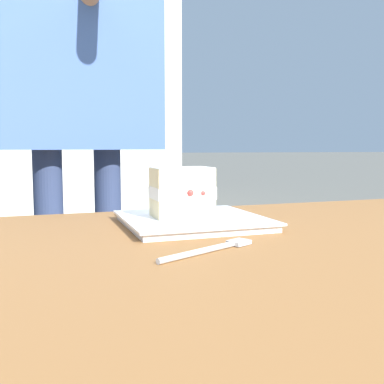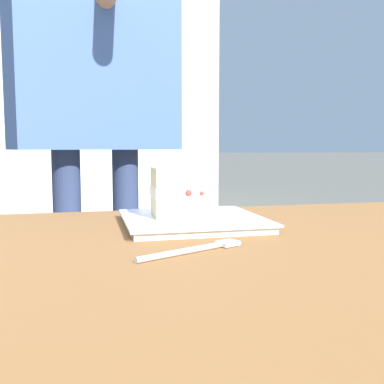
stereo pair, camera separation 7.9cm
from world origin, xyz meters
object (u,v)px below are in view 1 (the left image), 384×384
object	(u,v)px
patio_table	(246,306)
diner_person	(76,50)
cake_slice	(182,192)
dessert_fork	(213,249)
dessert_plate	(192,221)

from	to	relation	value
patio_table	diner_person	distance (m)	0.87
diner_person	cake_slice	bearing A→B (deg)	-73.83
dessert_fork	cake_slice	bearing A→B (deg)	83.67
dessert_fork	diner_person	distance (m)	0.81
patio_table	cake_slice	distance (m)	0.26
patio_table	dessert_plate	size ratio (longest dim) A/B	6.84
patio_table	dessert_plate	bearing A→B (deg)	92.96
dessert_plate	diner_person	size ratio (longest dim) A/B	0.15
patio_table	diner_person	world-z (taller)	diner_person
patio_table	cake_slice	world-z (taller)	cake_slice
diner_person	dessert_fork	bearing A→B (deg)	-80.41
cake_slice	dessert_fork	xyz separation A→B (m)	(-0.02, -0.21, -0.06)
cake_slice	dessert_plate	bearing A→B (deg)	-24.76
dessert_plate	dessert_fork	distance (m)	0.21
patio_table	cake_slice	bearing A→B (deg)	97.34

